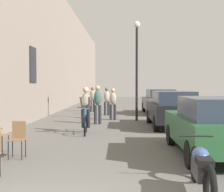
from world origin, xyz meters
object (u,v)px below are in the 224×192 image
object	(u,v)px
cyclist_on_bicycle	(86,111)
parked_motorcycle	(202,169)
pedestrian_furthest	(93,98)
parked_car_third	(159,101)
pedestrian_near	(98,102)
pedestrian_mid	(113,102)
cafe_chair_mid_toward_wall	(18,137)
pedestrian_far	(107,99)
street_lamp	(137,58)
parked_car_second	(172,108)
parked_car_nearest	(212,125)

from	to	relation	value
cyclist_on_bicycle	parked_motorcycle	world-z (taller)	cyclist_on_bicycle
pedestrian_furthest	parked_car_third	xyz separation A→B (m)	(4.24, -1.36, -0.14)
pedestrian_near	pedestrian_mid	xyz separation A→B (m)	(0.64, 1.80, -0.08)
cafe_chair_mid_toward_wall	cyclist_on_bicycle	world-z (taller)	cyclist_on_bicycle
pedestrian_near	parked_car_third	bearing A→B (deg)	57.83
pedestrian_near	pedestrian_far	world-z (taller)	pedestrian_near
street_lamp	parked_car_second	xyz separation A→B (m)	(1.38, -2.33, -2.32)
pedestrian_furthest	parked_car_second	world-z (taller)	pedestrian_furthest
pedestrian_far	parked_car_third	bearing A→B (deg)	17.94
pedestrian_near	cafe_chair_mid_toward_wall	bearing A→B (deg)	-101.69
pedestrian_furthest	parked_car_nearest	distance (m)	13.99
cyclist_on_bicycle	parked_car_third	world-z (taller)	cyclist_on_bicycle
cyclist_on_bicycle	pedestrian_mid	distance (m)	4.73
pedestrian_far	parked_car_third	size ratio (longest dim) A/B	0.38
parked_car_nearest	parked_motorcycle	size ratio (longest dim) A/B	1.95
cafe_chair_mid_toward_wall	pedestrian_mid	xyz separation A→B (m)	(2.08, 8.76, 0.39)
pedestrian_far	parked_car_third	distance (m)	3.35
pedestrian_near	pedestrian_far	distance (m)	4.38
cafe_chair_mid_toward_wall	parked_car_third	bearing A→B (deg)	68.62
cafe_chair_mid_toward_wall	street_lamp	size ratio (longest dim) A/B	0.18
pedestrian_far	pedestrian_mid	bearing A→B (deg)	-80.58
pedestrian_near	parked_motorcycle	distance (m)	9.81
pedestrian_near	parked_car_third	xyz separation A→B (m)	(3.40, 5.41, -0.21)
pedestrian_far	cyclist_on_bicycle	bearing A→B (deg)	-93.54
pedestrian_mid	street_lamp	bearing A→B (deg)	-20.55
cyclist_on_bicycle	cafe_chair_mid_toward_wall	bearing A→B (deg)	-106.37
pedestrian_mid	parked_car_nearest	bearing A→B (deg)	-72.02
pedestrian_mid	street_lamp	xyz separation A→B (m)	(1.19, -0.44, 2.20)
cyclist_on_bicycle	parked_car_second	world-z (taller)	cyclist_on_bicycle
pedestrian_near	parked_car_second	xyz separation A→B (m)	(3.21, -0.97, -0.20)
pedestrian_near	parked_motorcycle	xyz separation A→B (m)	(2.41, -9.49, -0.59)
street_lamp	parked_car_nearest	bearing A→B (deg)	-79.07
pedestrian_far	cafe_chair_mid_toward_wall	bearing A→B (deg)	-98.30
cafe_chair_mid_toward_wall	parked_motorcycle	distance (m)	4.61
pedestrian_near	pedestrian_furthest	world-z (taller)	pedestrian_near
pedestrian_mid	parked_motorcycle	bearing A→B (deg)	-81.09
cafe_chair_mid_toward_wall	pedestrian_furthest	distance (m)	13.75
pedestrian_far	parked_motorcycle	size ratio (longest dim) A/B	0.77
cyclist_on_bicycle	parked_motorcycle	bearing A→B (deg)	-68.29
parked_car_second	parked_car_third	xyz separation A→B (m)	(0.19, 6.38, -0.01)
pedestrian_near	parked_car_nearest	bearing A→B (deg)	-62.94
pedestrian_mid	pedestrian_furthest	bearing A→B (deg)	106.64
cafe_chair_mid_toward_wall	pedestrian_furthest	world-z (taller)	pedestrian_furthest
cafe_chair_mid_toward_wall	parked_motorcycle	xyz separation A→B (m)	(3.85, -2.53, -0.11)
parked_motorcycle	pedestrian_near	bearing A→B (deg)	104.26
cyclist_on_bicycle	pedestrian_near	size ratio (longest dim) A/B	1.00
pedestrian_near	parked_car_second	distance (m)	3.36
pedestrian_near	parked_car_second	bearing A→B (deg)	-16.86
pedestrian_mid	pedestrian_far	world-z (taller)	pedestrian_far
cafe_chair_mid_toward_wall	parked_car_nearest	bearing A→B (deg)	4.58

